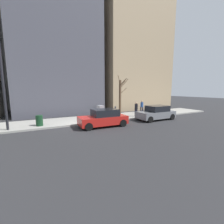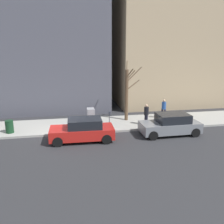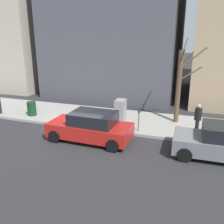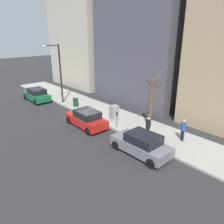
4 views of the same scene
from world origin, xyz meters
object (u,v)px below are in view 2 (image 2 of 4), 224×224
utility_box (91,118)px  pedestrian_near_meter (164,108)px  parked_car_red (83,130)px  office_block_center (50,12)px  trash_bin (9,127)px  parked_car_grey (171,125)px  pedestrian_midblock (146,113)px  parking_meter (109,118)px  bare_tree (127,93)px

utility_box → pedestrian_near_meter: size_ratio=0.86×
parked_car_red → office_block_center: bearing=12.0°
trash_bin → office_block_center: (9.99, -2.86, 9.00)m
utility_box → parked_car_grey: bearing=-114.1°
trash_bin → pedestrian_midblock: size_ratio=0.54×
trash_bin → pedestrian_midblock: bearing=-89.9°
parking_meter → office_block_center: 14.21m
parking_meter → office_block_center: size_ratio=0.07×
trash_bin → parked_car_grey: bearing=-100.2°
parked_car_grey → parking_meter: (1.58, 4.15, 0.24)m
parked_car_red → pedestrian_near_meter: (3.70, -7.17, 0.35)m
parked_car_red → office_block_center: size_ratio=0.22×
parking_meter → pedestrian_midblock: pedestrian_midblock is taller
parked_car_grey → parking_meter: 4.45m
parked_car_grey → trash_bin: size_ratio=4.70×
parked_car_red → trash_bin: (2.13, 5.05, -0.14)m
utility_box → office_block_center: (9.59, 3.00, 8.76)m
utility_box → pedestrian_midblock: pedestrian_midblock is taller
pedestrian_midblock → pedestrian_near_meter: bearing=120.1°
pedestrian_near_meter → pedestrian_midblock: size_ratio=1.00×
pedestrian_midblock → parked_car_red: bearing=-74.1°
parked_car_grey → parking_meter: parked_car_grey is taller
parked_car_grey → office_block_center: bearing=34.1°
parked_car_grey → utility_box: (2.43, 5.44, 0.11)m
parking_meter → utility_box: bearing=56.7°
utility_box → trash_bin: size_ratio=1.59×
parked_car_grey → pedestrian_near_meter: (3.61, -0.92, 0.35)m
parked_car_grey → utility_box: size_ratio=2.96×
parked_car_grey → bare_tree: 4.71m
bare_tree → pedestrian_near_meter: size_ratio=2.93×
parked_car_red → utility_box: size_ratio=2.97×
parked_car_grey → office_block_center: size_ratio=0.22×
parking_meter → office_block_center: (10.44, 4.29, 8.63)m
trash_bin → pedestrian_midblock: (0.02, -10.15, 0.49)m
parking_meter → trash_bin: (0.45, 7.15, -0.38)m
parked_car_grey → parked_car_red: same height
utility_box → trash_bin: 5.88m
utility_box → office_block_center: office_block_center is taller
office_block_center → parking_meter: bearing=-157.7°
pedestrian_near_meter → office_block_center: bearing=172.5°
parked_car_red → bare_tree: (3.84, -3.95, 1.71)m
parked_car_grey → trash_bin: (2.03, 11.30, -0.14)m
parked_car_grey → trash_bin: parked_car_grey is taller
bare_tree → parking_meter: bearing=139.3°
pedestrian_near_meter → pedestrian_midblock: bearing=-108.5°
pedestrian_midblock → office_block_center: (9.97, 7.29, 8.52)m
office_block_center → bare_tree: bearing=-143.4°
utility_box → trash_bin: utility_box is taller
pedestrian_midblock → office_block_center: 15.00m
pedestrian_near_meter → pedestrian_midblock: same height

